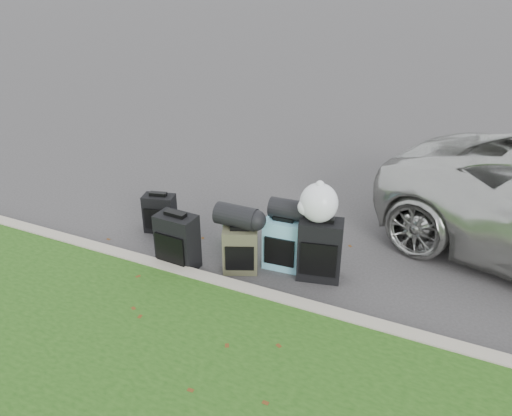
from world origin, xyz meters
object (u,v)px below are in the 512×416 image
at_px(suitcase_olive, 240,250).
at_px(tote_navy, 181,227).
at_px(suitcase_large_black_left, 178,242).
at_px(suitcase_large_black_right, 320,250).
at_px(tote_green, 236,234).
at_px(suitcase_teal, 283,244).
at_px(suitcase_small_black, 160,213).

relative_size(suitcase_olive, tote_navy, 1.90).
bearing_deg(suitcase_large_black_left, tote_navy, 123.52).
distance_m(suitcase_olive, suitcase_large_black_right, 0.99).
relative_size(suitcase_large_black_right, tote_green, 2.39).
relative_size(suitcase_olive, suitcase_large_black_right, 0.75).
distance_m(suitcase_olive, suitcase_teal, 0.55).
xyz_separation_m(suitcase_olive, tote_green, (-0.36, 0.57, -0.13)).
bearing_deg(tote_green, suitcase_olive, -66.53).
xyz_separation_m(tote_green, tote_navy, (-0.80, -0.15, -0.01)).
bearing_deg(suitcase_large_black_left, suitcase_small_black, 140.14).
relative_size(suitcase_large_black_left, tote_green, 2.24).
distance_m(suitcase_small_black, suitcase_large_black_left, 1.05).
bearing_deg(suitcase_small_black, suitcase_large_black_right, -19.33).
xyz_separation_m(suitcase_olive, tote_navy, (-1.16, 0.42, -0.14)).
relative_size(suitcase_large_black_left, suitcase_teal, 1.09).
xyz_separation_m(suitcase_olive, suitcase_teal, (0.45, 0.31, 0.04)).
bearing_deg(suitcase_large_black_right, suitcase_small_black, 162.85).
relative_size(suitcase_large_black_left, tote_navy, 2.35).
bearing_deg(suitcase_olive, tote_navy, 136.30).
bearing_deg(tote_green, suitcase_teal, -26.51).
xyz_separation_m(suitcase_small_black, suitcase_large_black_right, (2.48, -0.17, 0.11)).
bearing_deg(suitcase_teal, suitcase_large_black_left, -159.72).
relative_size(suitcase_teal, suitcase_large_black_right, 0.86).
height_order(suitcase_small_black, tote_green, suitcase_small_black).
height_order(suitcase_large_black_right, tote_green, suitcase_large_black_right).
relative_size(suitcase_olive, tote_green, 1.80).
height_order(suitcase_teal, tote_navy, suitcase_teal).
height_order(tote_green, tote_navy, tote_green).
relative_size(suitcase_large_black_left, suitcase_large_black_right, 0.93).
distance_m(suitcase_large_black_left, tote_navy, 0.81).
xyz_separation_m(suitcase_large_black_right, tote_green, (-1.31, 0.29, -0.23)).
height_order(suitcase_olive, suitcase_large_black_right, suitcase_large_black_right).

